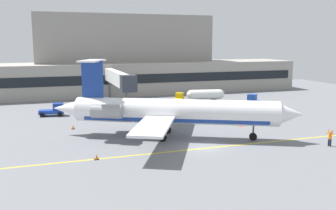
% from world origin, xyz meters
% --- Properties ---
extents(ground, '(120.00, 120.00, 0.11)m').
position_xyz_m(ground, '(0.00, 0.00, -0.05)').
color(ground, slate).
extents(terminal_building, '(69.19, 13.77, 17.59)m').
position_xyz_m(terminal_building, '(5.11, 47.39, 6.84)').
color(terminal_building, gray).
rests_on(terminal_building, ground).
extents(jet_bridge_west, '(2.40, 20.04, 6.35)m').
position_xyz_m(jet_bridge_west, '(-3.71, 29.24, 4.96)').
color(jet_bridge_west, silver).
rests_on(jet_bridge_west, ground).
extents(regional_jet, '(28.32, 21.15, 9.34)m').
position_xyz_m(regional_jet, '(-2.07, 5.37, 3.23)').
color(regional_jet, white).
rests_on(regional_jet, ground).
extents(baggage_tug, '(3.35, 4.12, 1.94)m').
position_xyz_m(baggage_tug, '(7.65, 28.81, 0.89)').
color(baggage_tug, '#E5B20C').
rests_on(baggage_tug, ground).
extents(pushback_tractor, '(3.95, 2.26, 1.98)m').
position_xyz_m(pushback_tractor, '(-15.10, 23.97, 0.91)').
color(pushback_tractor, '#19389E').
rests_on(pushback_tractor, ground).
extents(belt_loader, '(3.72, 3.68, 2.19)m').
position_xyz_m(belt_loader, '(19.53, 22.02, 0.99)').
color(belt_loader, '#1E4CB2').
rests_on(belt_loader, ground).
extents(fuel_tank, '(7.49, 2.81, 2.29)m').
position_xyz_m(fuel_tank, '(13.58, 29.62, 1.30)').
color(fuel_tank, white).
rests_on(fuel_tank, ground).
extents(marshaller, '(0.46, 0.78, 1.92)m').
position_xyz_m(marshaller, '(13.47, -3.94, 0.98)').
color(marshaller, '#191E33').
rests_on(marshaller, ground).
extents(safety_cone_alpha, '(0.47, 0.47, 0.55)m').
position_xyz_m(safety_cone_alpha, '(-0.86, 11.17, 0.25)').
color(safety_cone_alpha, orange).
rests_on(safety_cone_alpha, ground).
extents(safety_cone_bravo, '(0.47, 0.47, 0.55)m').
position_xyz_m(safety_cone_bravo, '(-3.07, 9.18, 0.25)').
color(safety_cone_bravo, orange).
rests_on(safety_cone_bravo, ground).
extents(safety_cone_charlie, '(0.47, 0.47, 0.55)m').
position_xyz_m(safety_cone_charlie, '(-11.84, -0.33, 0.25)').
color(safety_cone_charlie, orange).
rests_on(safety_cone_charlie, ground).
extents(safety_cone_delta, '(0.47, 0.47, 0.55)m').
position_xyz_m(safety_cone_delta, '(-12.99, 13.74, 0.25)').
color(safety_cone_delta, orange).
rests_on(safety_cone_delta, ground).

